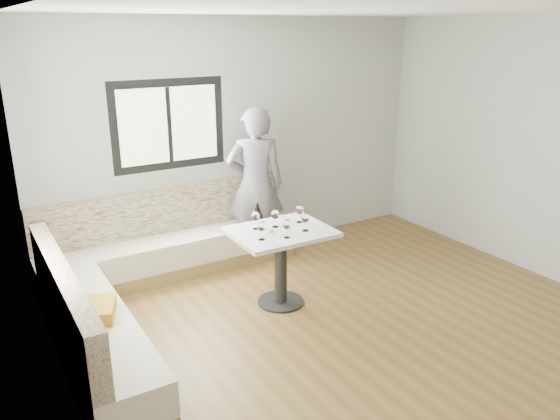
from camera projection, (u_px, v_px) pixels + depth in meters
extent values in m
cube|color=brown|center=(372.00, 337.00, 4.95)|extent=(5.00, 5.00, 0.01)
cube|color=white|center=(392.00, 9.00, 4.06)|extent=(5.00, 5.00, 0.01)
cube|color=#B7B7B2|center=(242.00, 139.00, 6.53)|extent=(5.00, 0.01, 2.80)
cube|color=#B7B7B2|center=(64.00, 250.00, 3.28)|extent=(0.01, 5.00, 2.80)
cube|color=black|center=(169.00, 125.00, 6.00)|extent=(1.30, 0.02, 1.00)
cube|color=black|center=(37.00, 177.00, 3.93)|extent=(0.02, 1.30, 1.00)
cube|color=olive|center=(174.00, 267.00, 6.22)|extent=(2.90, 0.55, 0.16)
cube|color=beige|center=(172.00, 248.00, 6.15)|extent=(2.90, 0.55, 0.29)
cube|color=beige|center=(164.00, 210.00, 6.19)|extent=(2.90, 0.14, 0.50)
cube|color=olive|center=(99.00, 358.00, 4.51)|extent=(0.55, 2.25, 0.16)
cube|color=beige|center=(97.00, 334.00, 4.43)|extent=(0.55, 2.25, 0.29)
cube|color=beige|center=(64.00, 297.00, 4.21)|extent=(0.14, 2.25, 0.50)
cube|color=#B2771F|center=(90.00, 311.00, 4.38)|extent=(0.49, 0.49, 0.12)
cylinder|color=black|center=(281.00, 301.00, 5.58)|extent=(0.47, 0.47, 0.02)
cylinder|color=black|center=(281.00, 269.00, 5.46)|extent=(0.13, 0.13, 0.75)
cube|color=white|center=(281.00, 232.00, 5.33)|extent=(0.98, 0.77, 0.04)
imported|color=slate|center=(255.00, 185.00, 6.40)|extent=(0.79, 0.66, 1.83)
cylinder|color=white|center=(269.00, 230.00, 5.28)|extent=(0.09, 0.09, 0.03)
sphere|color=black|center=(270.00, 229.00, 5.29)|extent=(0.02, 0.02, 0.02)
sphere|color=black|center=(268.00, 229.00, 5.28)|extent=(0.02, 0.02, 0.02)
sphere|color=black|center=(270.00, 229.00, 5.26)|extent=(0.02, 0.02, 0.02)
cylinder|color=white|center=(262.00, 239.00, 5.09)|extent=(0.06, 0.06, 0.01)
cylinder|color=white|center=(262.00, 235.00, 5.07)|extent=(0.01, 0.01, 0.08)
ellipsoid|color=white|center=(262.00, 226.00, 5.04)|extent=(0.08, 0.08, 0.10)
cylinder|color=#3D060B|center=(262.00, 228.00, 5.05)|extent=(0.06, 0.06, 0.02)
cylinder|color=white|center=(287.00, 237.00, 5.13)|extent=(0.06, 0.06, 0.01)
cylinder|color=white|center=(287.00, 233.00, 5.12)|extent=(0.01, 0.01, 0.08)
ellipsoid|color=white|center=(287.00, 224.00, 5.09)|extent=(0.08, 0.08, 0.10)
cylinder|color=#3D060B|center=(287.00, 227.00, 5.10)|extent=(0.06, 0.06, 0.02)
cylinder|color=white|center=(305.00, 230.00, 5.31)|extent=(0.06, 0.06, 0.01)
cylinder|color=white|center=(305.00, 226.00, 5.29)|extent=(0.01, 0.01, 0.08)
ellipsoid|color=white|center=(305.00, 218.00, 5.26)|extent=(0.08, 0.08, 0.10)
cylinder|color=#3D060B|center=(305.00, 220.00, 5.27)|extent=(0.06, 0.06, 0.02)
cylinder|color=white|center=(275.00, 227.00, 5.40)|extent=(0.06, 0.06, 0.01)
cylinder|color=white|center=(275.00, 223.00, 5.39)|extent=(0.01, 0.01, 0.08)
ellipsoid|color=white|center=(275.00, 214.00, 5.36)|extent=(0.08, 0.08, 0.10)
cylinder|color=#3D060B|center=(275.00, 217.00, 5.37)|extent=(0.06, 0.06, 0.02)
cylinder|color=white|center=(299.00, 222.00, 5.54)|extent=(0.06, 0.06, 0.01)
cylinder|color=white|center=(299.00, 218.00, 5.52)|extent=(0.01, 0.01, 0.08)
ellipsoid|color=white|center=(299.00, 210.00, 5.49)|extent=(0.08, 0.08, 0.10)
cylinder|color=#3D060B|center=(299.00, 212.00, 5.50)|extent=(0.06, 0.06, 0.02)
cylinder|color=white|center=(256.00, 229.00, 5.36)|extent=(0.06, 0.06, 0.01)
cylinder|color=white|center=(255.00, 225.00, 5.34)|extent=(0.01, 0.01, 0.08)
ellipsoid|color=white|center=(255.00, 216.00, 5.31)|extent=(0.08, 0.08, 0.10)
cylinder|color=#3D060B|center=(255.00, 218.00, 5.32)|extent=(0.06, 0.06, 0.02)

